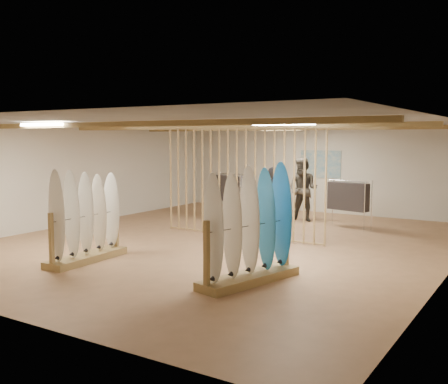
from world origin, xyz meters
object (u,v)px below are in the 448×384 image
Objects in this scene: shopper_b at (303,185)px; clothing_rack_a at (230,188)px; shopper_a at (273,193)px; clothing_rack_b at (348,196)px; rack_right at (249,244)px; rack_left at (86,231)px.

clothing_rack_a is at bearing -167.33° from shopper_b.
shopper_b is at bearing -95.30° from shopper_a.
clothing_rack_b is 0.62× the size of shopper_b.
shopper_b is at bearing 29.61° from clothing_rack_a.
shopper_b reaches higher than rack_right.
clothing_rack_b is (-0.40, 6.21, 0.20)m from rack_right.
clothing_rack_b is at bearing -143.76° from shopper_a.
rack_left is 5.63m from shopper_a.
rack_right is 1.60× the size of clothing_rack_b.
rack_right is at bearing 115.49° from shopper_a.
shopper_a is at bearing -10.29° from clothing_rack_a.
rack_right reaches higher than rack_left.
shopper_a reaches higher than clothing_rack_b.
rack_right is 6.88m from shopper_b.
shopper_b reaches higher than clothing_rack_a.
shopper_b is at bearing 73.57° from rack_left.
clothing_rack_a is 2.28m from shopper_b.
rack_right is at bearing -71.95° from clothing_rack_b.
shopper_a is at bearing 126.58° from rack_right.
rack_right is (3.54, 0.37, 0.05)m from rack_left.
shopper_a is at bearing -98.23° from shopper_b.
clothing_rack_b is (3.72, 0.11, -0.04)m from clothing_rack_a.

